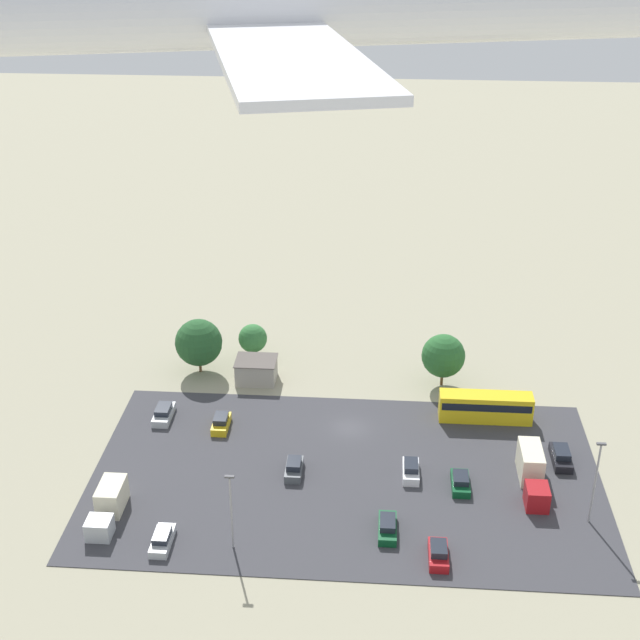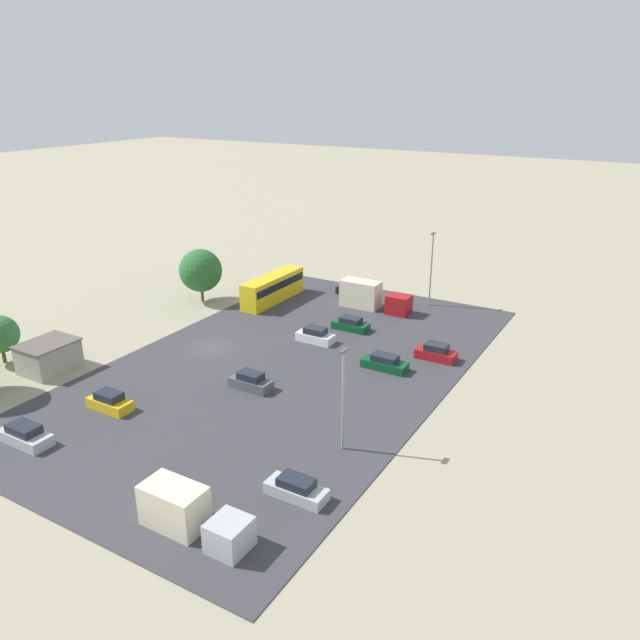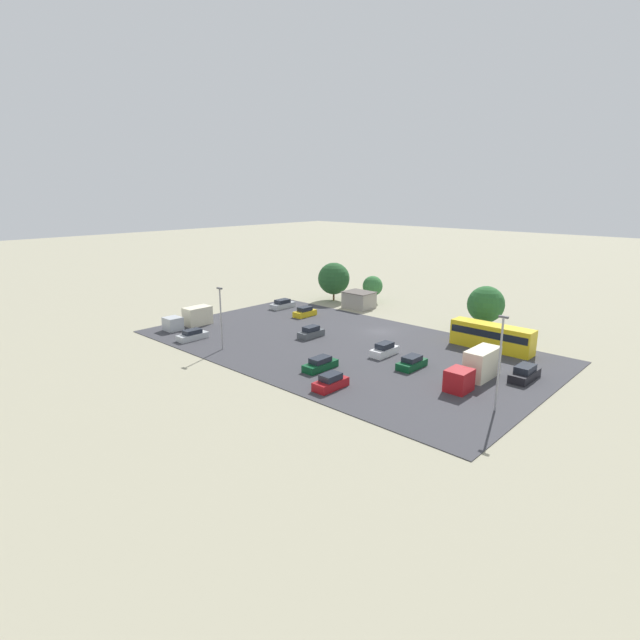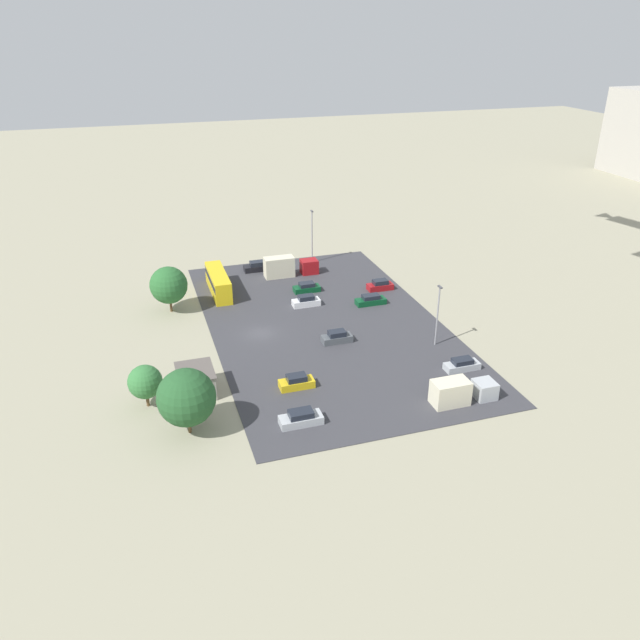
{
  "view_description": "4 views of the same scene",
  "coord_description": "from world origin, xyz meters",
  "px_view_note": "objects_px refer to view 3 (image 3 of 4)",
  "views": [
    {
      "loc": [
        -2.94,
        86.89,
        57.53
      ],
      "look_at": [
        1.51,
        26.38,
        27.21
      ],
      "focal_mm": 50.0,
      "sensor_mm": 36.0,
      "label": 1
    },
    {
      "loc": [
        46.71,
        40.75,
        26.52
      ],
      "look_at": [
        -0.14,
        13.21,
        5.72
      ],
      "focal_mm": 35.0,
      "sensor_mm": 36.0,
      "label": 2
    },
    {
      "loc": [
        -42.15,
        58.56,
        20.46
      ],
      "look_at": [
        3.13,
        9.91,
        3.18
      ],
      "focal_mm": 28.0,
      "sensor_mm": 36.0,
      "label": 3
    },
    {
      "loc": [
        74.81,
        -15.22,
        38.68
      ],
      "look_at": [
        2.51,
        7.81,
        2.11
      ],
      "focal_mm": 35.0,
      "sensor_mm": 36.0,
      "label": 4
    }
  ],
  "objects_px": {
    "parked_truck_0": "(476,368)",
    "parked_car_2": "(193,335)",
    "parked_car_4": "(331,382)",
    "parked_truck_1": "(191,318)",
    "parked_car_5": "(412,363)",
    "parked_car_6": "(311,333)",
    "bus": "(492,336)",
    "parked_car_1": "(305,312)",
    "parked_car_7": "(525,374)",
    "parked_car_0": "(384,350)",
    "parked_car_3": "(283,304)",
    "shed_building": "(359,300)",
    "parked_car_8": "(320,364)"
  },
  "relations": [
    {
      "from": "parked_car_5",
      "to": "parked_truck_0",
      "type": "distance_m",
      "value": 7.59
    },
    {
      "from": "parked_car_0",
      "to": "parked_truck_0",
      "type": "distance_m",
      "value": 12.65
    },
    {
      "from": "parked_car_6",
      "to": "parked_truck_0",
      "type": "relative_size",
      "value": 0.45
    },
    {
      "from": "parked_truck_0",
      "to": "parked_car_0",
      "type": "bearing_deg",
      "value": -2.48
    },
    {
      "from": "shed_building",
      "to": "parked_car_8",
      "type": "height_order",
      "value": "shed_building"
    },
    {
      "from": "parked_car_5",
      "to": "parked_car_7",
      "type": "bearing_deg",
      "value": -154.62
    },
    {
      "from": "bus",
      "to": "parked_truck_0",
      "type": "relative_size",
      "value": 1.2
    },
    {
      "from": "parked_car_0",
      "to": "parked_truck_0",
      "type": "height_order",
      "value": "parked_truck_0"
    },
    {
      "from": "parked_car_1",
      "to": "parked_car_5",
      "type": "height_order",
      "value": "parked_car_1"
    },
    {
      "from": "bus",
      "to": "parked_car_8",
      "type": "xyz_separation_m",
      "value": [
        11.32,
        21.05,
        -1.2
      ]
    },
    {
      "from": "parked_car_5",
      "to": "parked_car_0",
      "type": "bearing_deg",
      "value": -17.56
    },
    {
      "from": "parked_truck_1",
      "to": "shed_building",
      "type": "bearing_deg",
      "value": -111.68
    },
    {
      "from": "parked_car_7",
      "to": "parked_truck_0",
      "type": "bearing_deg",
      "value": -131.76
    },
    {
      "from": "bus",
      "to": "parked_car_3",
      "type": "distance_m",
      "value": 37.9
    },
    {
      "from": "parked_truck_0",
      "to": "parked_car_2",
      "type": "bearing_deg",
      "value": 18.53
    },
    {
      "from": "parked_car_1",
      "to": "parked_car_6",
      "type": "height_order",
      "value": "parked_car_6"
    },
    {
      "from": "parked_car_5",
      "to": "parked_car_6",
      "type": "xyz_separation_m",
      "value": [
        17.64,
        -1.08,
        0.06
      ]
    },
    {
      "from": "parked_car_6",
      "to": "parked_truck_1",
      "type": "xyz_separation_m",
      "value": [
        17.76,
        8.37,
        0.63
      ]
    },
    {
      "from": "parked_car_3",
      "to": "bus",
      "type": "bearing_deg",
      "value": 3.78
    },
    {
      "from": "parked_car_2",
      "to": "parked_car_3",
      "type": "distance_m",
      "value": 22.51
    },
    {
      "from": "bus",
      "to": "parked_car_4",
      "type": "distance_m",
      "value": 25.46
    },
    {
      "from": "parked_car_2",
      "to": "bus",
      "type": "bearing_deg",
      "value": -143.31
    },
    {
      "from": "bus",
      "to": "parked_car_0",
      "type": "bearing_deg",
      "value": -37.32
    },
    {
      "from": "shed_building",
      "to": "parked_car_5",
      "type": "height_order",
      "value": "shed_building"
    },
    {
      "from": "parked_car_7",
      "to": "parked_car_8",
      "type": "xyz_separation_m",
      "value": [
        18.84,
        13.11,
        -0.06
      ]
    },
    {
      "from": "parked_car_2",
      "to": "parked_truck_1",
      "type": "relative_size",
      "value": 0.58
    },
    {
      "from": "parked_car_0",
      "to": "parked_car_5",
      "type": "bearing_deg",
      "value": 162.44
    },
    {
      "from": "parked_truck_0",
      "to": "parked_car_1",
      "type": "bearing_deg",
      "value": -13.35
    },
    {
      "from": "parked_car_3",
      "to": "parked_car_8",
      "type": "xyz_separation_m",
      "value": [
        -26.49,
        18.56,
        -0.03
      ]
    },
    {
      "from": "shed_building",
      "to": "parked_car_6",
      "type": "bearing_deg",
      "value": 109.13
    },
    {
      "from": "parked_car_1",
      "to": "parked_truck_1",
      "type": "xyz_separation_m",
      "value": [
        8.45,
        16.54,
        0.63
      ]
    },
    {
      "from": "parked_truck_0",
      "to": "parked_car_6",
      "type": "bearing_deg",
      "value": 0.01
    },
    {
      "from": "parked_car_4",
      "to": "parked_car_6",
      "type": "bearing_deg",
      "value": -39.86
    },
    {
      "from": "parked_car_3",
      "to": "parked_car_8",
      "type": "height_order",
      "value": "parked_car_3"
    },
    {
      "from": "bus",
      "to": "parked_car_0",
      "type": "relative_size",
      "value": 2.62
    },
    {
      "from": "parked_car_4",
      "to": "parked_car_5",
      "type": "relative_size",
      "value": 0.98
    },
    {
      "from": "parked_car_7",
      "to": "parked_car_3",
      "type": "bearing_deg",
      "value": 173.15
    },
    {
      "from": "parked_car_2",
      "to": "parked_car_6",
      "type": "bearing_deg",
      "value": -133.06
    },
    {
      "from": "shed_building",
      "to": "bus",
      "type": "height_order",
      "value": "bus"
    },
    {
      "from": "parked_car_3",
      "to": "parked_car_6",
      "type": "height_order",
      "value": "parked_car_6"
    },
    {
      "from": "parked_truck_0",
      "to": "parked_car_4",
      "type": "bearing_deg",
      "value": 50.32
    },
    {
      "from": "shed_building",
      "to": "bus",
      "type": "distance_m",
      "value": 29.0
    },
    {
      "from": "parked_car_4",
      "to": "parked_car_7",
      "type": "distance_m",
      "value": 21.79
    },
    {
      "from": "bus",
      "to": "parked_car_1",
      "type": "distance_m",
      "value": 30.96
    },
    {
      "from": "parked_car_6",
      "to": "parked_car_7",
      "type": "height_order",
      "value": "parked_car_7"
    },
    {
      "from": "parked_car_4",
      "to": "parked_truck_1",
      "type": "xyz_separation_m",
      "value": [
        32.58,
        -4.0,
        0.62
      ]
    },
    {
      "from": "bus",
      "to": "parked_car_3",
      "type": "bearing_deg",
      "value": -86.22
    },
    {
      "from": "parked_car_3",
      "to": "parked_car_7",
      "type": "relative_size",
      "value": 0.96
    },
    {
      "from": "parked_car_5",
      "to": "parked_car_6",
      "type": "height_order",
      "value": "parked_car_6"
    },
    {
      "from": "bus",
      "to": "parked_car_6",
      "type": "relative_size",
      "value": 2.69
    }
  ]
}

